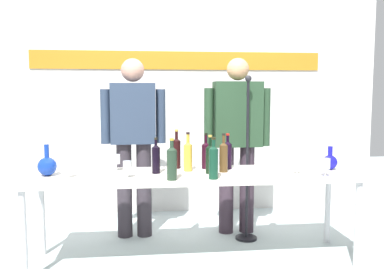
% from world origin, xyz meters
% --- Properties ---
extents(ground_plane, '(10.00, 10.00, 0.00)m').
position_xyz_m(ground_plane, '(0.00, 0.00, 0.00)').
color(ground_plane, '#AABBBD').
extents(back_wall, '(4.61, 0.11, 3.00)m').
position_xyz_m(back_wall, '(0.00, 1.47, 1.50)').
color(back_wall, silver).
rests_on(back_wall, ground).
extents(display_table, '(2.63, 0.63, 0.72)m').
position_xyz_m(display_table, '(0.00, 0.00, 0.67)').
color(display_table, silver).
rests_on(display_table, ground).
extents(decanter_blue_left, '(0.14, 0.14, 0.24)m').
position_xyz_m(decanter_blue_left, '(-1.14, 0.02, 0.80)').
color(decanter_blue_left, '#15369E').
rests_on(decanter_blue_left, display_table).
extents(decanter_blue_right, '(0.12, 0.12, 0.20)m').
position_xyz_m(decanter_blue_right, '(1.15, 0.02, 0.79)').
color(decanter_blue_right, '#1716B5').
rests_on(decanter_blue_right, display_table).
extents(presenter_left, '(0.60, 0.22, 1.68)m').
position_xyz_m(presenter_left, '(-0.49, 0.64, 0.96)').
color(presenter_left, '#312A32').
rests_on(presenter_left, ground).
extents(presenter_right, '(0.64, 0.22, 1.69)m').
position_xyz_m(presenter_right, '(0.49, 0.64, 0.98)').
color(presenter_right, '#332731').
rests_on(presenter_right, ground).
extents(wine_bottle_0, '(0.07, 0.07, 0.30)m').
position_xyz_m(wine_bottle_0, '(0.12, 0.19, 0.85)').
color(wine_bottle_0, black).
rests_on(wine_bottle_0, display_table).
extents(wine_bottle_1, '(0.07, 0.07, 0.31)m').
position_xyz_m(wine_bottle_1, '(-0.19, -0.24, 0.86)').
color(wine_bottle_1, '#223726').
rests_on(wine_bottle_1, display_table).
extents(wine_bottle_2, '(0.07, 0.07, 0.30)m').
position_xyz_m(wine_bottle_2, '(0.30, 0.15, 0.85)').
color(wine_bottle_2, black).
rests_on(wine_bottle_2, display_table).
extents(wine_bottle_3, '(0.07, 0.07, 0.32)m').
position_xyz_m(wine_bottle_3, '(-0.04, 0.09, 0.85)').
color(wine_bottle_3, gold).
rests_on(wine_bottle_3, display_table).
extents(wine_bottle_4, '(0.07, 0.07, 0.33)m').
position_xyz_m(wine_bottle_4, '(-0.12, 0.23, 0.86)').
color(wine_bottle_4, black).
rests_on(wine_bottle_4, display_table).
extents(wine_bottle_5, '(0.07, 0.07, 0.31)m').
position_xyz_m(wine_bottle_5, '(0.12, -0.24, 0.86)').
color(wine_bottle_5, '#113A27').
rests_on(wine_bottle_5, display_table).
extents(wine_bottle_6, '(0.07, 0.07, 0.31)m').
position_xyz_m(wine_bottle_6, '(0.12, -0.03, 0.85)').
color(wine_bottle_6, black).
rests_on(wine_bottle_6, display_table).
extents(wine_bottle_7, '(0.06, 0.06, 0.29)m').
position_xyz_m(wine_bottle_7, '(-0.30, 0.03, 0.85)').
color(wine_bottle_7, black).
rests_on(wine_bottle_7, display_table).
extents(wine_bottle_8, '(0.07, 0.07, 0.31)m').
position_xyz_m(wine_bottle_8, '(0.24, 0.02, 0.85)').
color(wine_bottle_8, '#4E361A').
rests_on(wine_bottle_8, display_table).
extents(wine_glass_left_0, '(0.06, 0.06, 0.13)m').
position_xyz_m(wine_glass_left_0, '(-0.52, -0.12, 0.81)').
color(wine_glass_left_0, white).
rests_on(wine_glass_left_0, display_table).
extents(wine_glass_left_1, '(0.06, 0.06, 0.17)m').
position_xyz_m(wine_glass_left_1, '(-0.98, -0.10, 0.84)').
color(wine_glass_left_1, white).
rests_on(wine_glass_left_1, display_table).
extents(wine_glass_left_2, '(0.06, 0.06, 0.13)m').
position_xyz_m(wine_glass_left_2, '(-0.62, 0.17, 0.82)').
color(wine_glass_left_2, white).
rests_on(wine_glass_left_2, display_table).
extents(wine_glass_right_0, '(0.07, 0.07, 0.13)m').
position_xyz_m(wine_glass_right_0, '(0.80, -0.15, 0.82)').
color(wine_glass_right_0, white).
rests_on(wine_glass_right_0, display_table).
extents(wine_glass_right_1, '(0.07, 0.07, 0.14)m').
position_xyz_m(wine_glass_right_1, '(0.98, -0.25, 0.82)').
color(wine_glass_right_1, white).
rests_on(wine_glass_right_1, display_table).
extents(wine_glass_right_2, '(0.07, 0.07, 0.15)m').
position_xyz_m(wine_glass_right_2, '(0.71, 0.25, 0.83)').
color(wine_glass_right_2, white).
rests_on(wine_glass_right_2, display_table).
extents(microphone_stand, '(0.20, 0.20, 1.52)m').
position_xyz_m(microphone_stand, '(0.54, 0.43, 0.51)').
color(microphone_stand, black).
rests_on(microphone_stand, ground).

